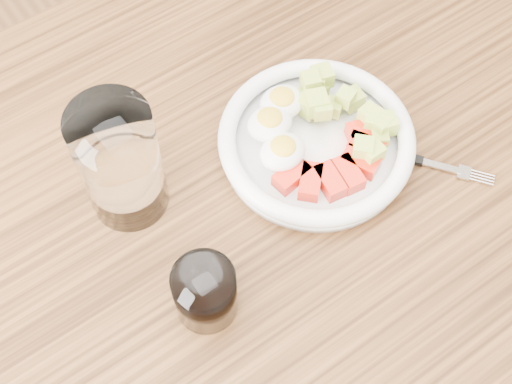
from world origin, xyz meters
TOP-DOWN VIEW (x-y plane):
  - ground at (0.00, 0.00)m, footprint 4.00×4.00m
  - dining_table at (0.00, 0.00)m, footprint 1.50×0.90m
  - bowl at (0.10, 0.03)m, footprint 0.25×0.25m
  - fork at (0.19, -0.05)m, footprint 0.12×0.15m
  - water_glass at (-0.13, 0.11)m, footprint 0.09×0.09m
  - coffee_glass at (-0.13, -0.07)m, footprint 0.07×0.07m

SIDE VIEW (x-z plane):
  - ground at x=0.00m, z-range 0.00..0.00m
  - dining_table at x=0.00m, z-range 0.28..1.05m
  - fork at x=0.19m, z-range 0.77..0.78m
  - bowl at x=0.10m, z-range 0.76..0.82m
  - coffee_glass at x=-0.13m, z-range 0.77..0.85m
  - water_glass at x=-0.13m, z-range 0.77..0.94m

